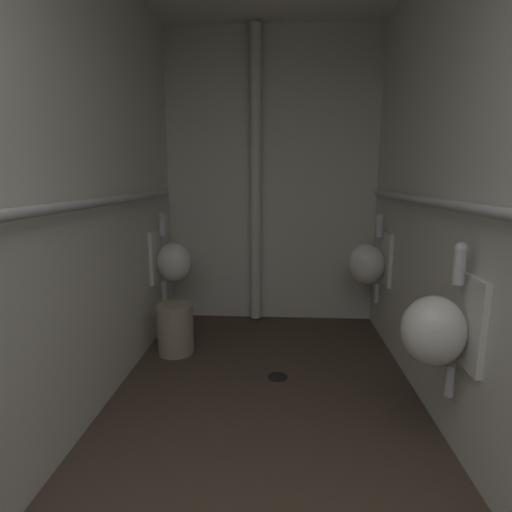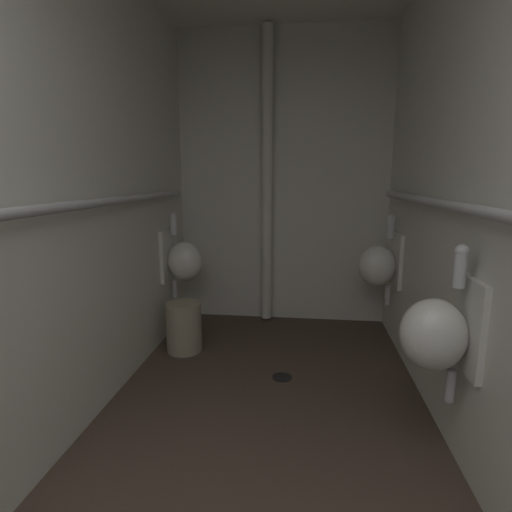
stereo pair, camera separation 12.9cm
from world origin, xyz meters
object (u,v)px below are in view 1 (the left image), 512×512
(urinal_right_far, at_px, (369,263))
(floor_drain, at_px, (278,376))
(urinal_right_mid, at_px, (438,329))
(urinal_left_mid, at_px, (172,261))
(waste_bin, at_px, (175,329))
(standpipe_back_wall, at_px, (256,180))

(urinal_right_far, bearing_deg, floor_drain, -136.32)
(urinal_right_mid, relative_size, urinal_right_far, 1.00)
(urinal_left_mid, distance_m, urinal_right_mid, 2.21)
(urinal_left_mid, bearing_deg, urinal_right_mid, -41.19)
(waste_bin, bearing_deg, urinal_left_mid, 106.39)
(standpipe_back_wall, bearing_deg, floor_drain, -79.06)
(urinal_left_mid, height_order, standpipe_back_wall, standpipe_back_wall)
(standpipe_back_wall, bearing_deg, urinal_left_mid, -147.01)
(urinal_right_far, relative_size, floor_drain, 5.39)
(urinal_right_far, height_order, floor_drain, urinal_right_far)
(urinal_left_mid, height_order, waste_bin, urinal_left_mid)
(urinal_left_mid, bearing_deg, standpipe_back_wall, 32.99)
(standpipe_back_wall, distance_m, floor_drain, 1.78)
(standpipe_back_wall, relative_size, floor_drain, 18.86)
(floor_drain, bearing_deg, urinal_right_mid, -45.21)
(urinal_left_mid, bearing_deg, waste_bin, -73.61)
(urinal_right_mid, height_order, floor_drain, urinal_right_mid)
(standpipe_back_wall, distance_m, waste_bin, 1.51)
(urinal_left_mid, height_order, urinal_right_mid, same)
(urinal_right_mid, distance_m, urinal_right_far, 1.48)
(standpipe_back_wall, bearing_deg, urinal_right_far, -23.51)
(urinal_right_far, bearing_deg, standpipe_back_wall, 156.49)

